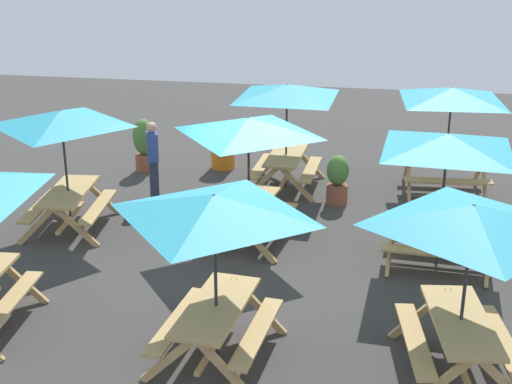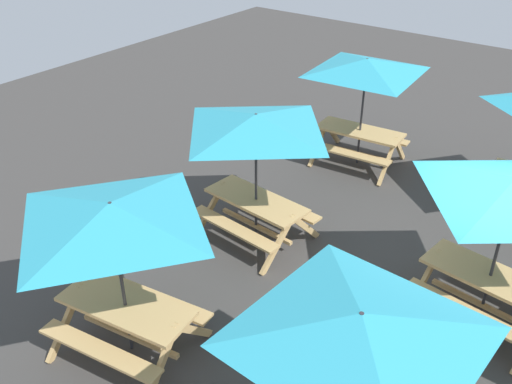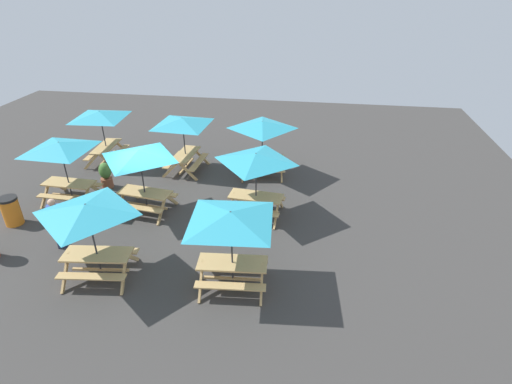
{
  "view_description": "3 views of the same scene",
  "coord_description": "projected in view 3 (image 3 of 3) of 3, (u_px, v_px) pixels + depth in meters",
  "views": [
    {
      "loc": [
        11.43,
        2.15,
        5.34
      ],
      "look_at": [
        -0.42,
        -0.04,
        0.9
      ],
      "focal_mm": 50.0,
      "sensor_mm": 36.0,
      "label": 1
    },
    {
      "loc": [
        -1.39,
        6.71,
        5.71
      ],
      "look_at": [
        3.5,
        0.16,
        0.9
      ],
      "focal_mm": 40.0,
      "sensor_mm": 36.0,
      "label": 2
    },
    {
      "loc": [
        5.24,
        -11.34,
        7.33
      ],
      "look_at": [
        3.5,
        0.16,
        0.9
      ],
      "focal_mm": 28.0,
      "sensor_mm": 36.0,
      "label": 3
    }
  ],
  "objects": [
    {
      "name": "ground_plane",
      "position": [
        157.0,
        209.0,
        14.04
      ],
      "size": [
        28.21,
        28.21,
        0.0
      ],
      "primitive_type": "plane",
      "color": "#3D3A38",
      "rests_on": "ground"
    },
    {
      "name": "picnic_table_0",
      "position": [
        88.0,
        215.0,
        10.01
      ],
      "size": [
        2.21,
        2.21,
        2.34
      ],
      "rotation": [
        0.0,
        0.0,
        0.11
      ],
      "color": "tan",
      "rests_on": "ground"
    },
    {
      "name": "picnic_table_1",
      "position": [
        256.0,
        162.0,
        12.76
      ],
      "size": [
        2.18,
        2.18,
        2.34
      ],
      "rotation": [
        0.0,
        0.0,
        -0.09
      ],
      "color": "tan",
      "rests_on": "ground"
    },
    {
      "name": "picnic_table_2",
      "position": [
        61.0,
        151.0,
        13.59
      ],
      "size": [
        2.83,
        2.83,
        2.34
      ],
      "rotation": [
        0.0,
        0.0,
        -0.03
      ],
      "color": "tan",
      "rests_on": "ground"
    },
    {
      "name": "picnic_table_3",
      "position": [
        231.0,
        223.0,
        9.69
      ],
      "size": [
        2.82,
        2.82,
        2.34
      ],
      "rotation": [
        0.0,
        0.0,
        0.08
      ],
      "color": "tan",
      "rests_on": "ground"
    },
    {
      "name": "picnic_table_4",
      "position": [
        262.0,
        129.0,
        15.47
      ],
      "size": [
        2.26,
        2.26,
        2.34
      ],
      "rotation": [
        0.0,
        0.0,
        0.14
      ],
      "color": "tan",
      "rests_on": "ground"
    },
    {
      "name": "picnic_table_5",
      "position": [
        183.0,
        125.0,
        15.82
      ],
      "size": [
        2.82,
        2.82,
        2.34
      ],
      "rotation": [
        0.0,
        0.0,
        1.51
      ],
      "color": "tan",
      "rests_on": "ground"
    },
    {
      "name": "picnic_table_6",
      "position": [
        101.0,
        118.0,
        16.57
      ],
      "size": [
        2.82,
        2.82,
        2.34
      ],
      "rotation": [
        0.0,
        0.0,
        1.64
      ],
      "color": "tan",
      "rests_on": "ground"
    },
    {
      "name": "picnic_table_7",
      "position": [
        140.0,
        159.0,
        12.99
      ],
      "size": [
        2.24,
        2.24,
        2.34
      ],
      "rotation": [
        0.0,
        0.0,
        -0.13
      ],
      "color": "tan",
      "rests_on": "ground"
    },
    {
      "name": "trash_bin_orange",
      "position": [
        11.0,
        211.0,
        13.02
      ],
      "size": [
        0.59,
        0.59,
        0.98
      ],
      "color": "orange",
      "rests_on": "ground"
    },
    {
      "name": "potted_plant_0",
      "position": [
        106.0,
        175.0,
        15.23
      ],
      "size": [
        0.45,
        0.45,
        1.03
      ],
      "color": "#935138",
      "rests_on": "ground"
    },
    {
      "name": "person_standing",
      "position": [
        57.0,
        222.0,
        11.71
      ],
      "size": [
        0.42,
        0.34,
        1.67
      ],
      "rotation": [
        0.0,
        0.0,
        3.52
      ],
      "color": "#2D334C",
      "rests_on": "ground"
    }
  ]
}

